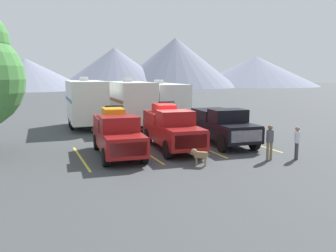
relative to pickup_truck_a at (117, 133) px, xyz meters
name	(u,v)px	position (x,y,z in m)	size (l,w,h in m)	color
ground_plane	(172,149)	(3.20, 0.36, -1.14)	(240.00, 240.00, 0.00)	#3F4244
pickup_truck_a	(117,133)	(0.00, 0.00, 0.00)	(2.42, 5.68, 2.49)	maroon
pickup_truck_b	(171,127)	(3.12, 0.38, 0.07)	(2.42, 5.95, 2.58)	maroon
pickup_truck_c	(223,125)	(6.46, 0.47, 0.00)	(2.57, 5.52, 2.15)	black
lot_stripe_a	(81,158)	(-1.86, -0.01, -1.14)	(0.12, 5.50, 0.01)	gold
lot_stripe_b	(146,153)	(1.51, -0.01, -1.14)	(0.12, 5.50, 0.01)	gold
lot_stripe_c	(202,148)	(4.88, -0.01, -1.14)	(0.12, 5.50, 0.01)	gold
lot_stripe_d	(252,143)	(8.25, -0.01, -1.14)	(0.12, 5.50, 0.01)	gold
camper_trailer_a	(86,101)	(0.05, 9.99, 0.91)	(2.82, 7.28, 3.90)	white
camper_trailer_b	(131,101)	(3.33, 9.11, 0.87)	(2.82, 7.67, 3.82)	silver
camper_trailer_c	(163,101)	(6.16, 9.58, 0.78)	(2.80, 7.60, 3.64)	silver
person_a	(297,141)	(7.89, -4.17, -0.21)	(0.26, 0.34, 1.61)	#3F3F42
person_b	(270,140)	(6.53, -3.84, -0.15)	(0.37, 0.24, 1.72)	#726047
dog	(198,154)	(2.86, -3.50, -0.60)	(0.73, 0.60, 0.78)	olive
mountain_ridge	(74,65)	(9.15, 87.16, 5.53)	(161.92, 43.67, 17.54)	gray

